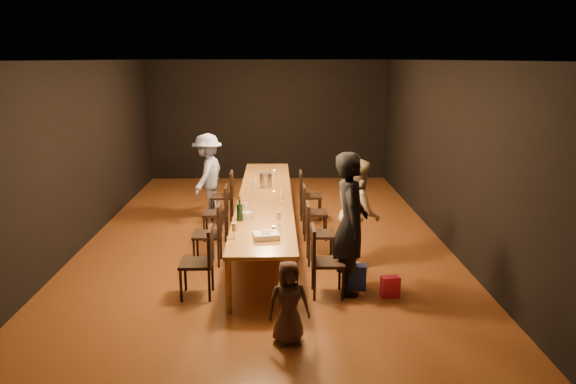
{
  "coord_description": "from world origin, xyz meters",
  "views": [
    {
      "loc": [
        0.18,
        -9.25,
        3.03
      ],
      "look_at": [
        0.37,
        -0.76,
        1.0
      ],
      "focal_mm": 35.0,
      "sensor_mm": 36.0,
      "label": 1
    }
  ],
  "objects_px": {
    "chair_right_2": "(315,212)",
    "chair_left_1": "(207,234)",
    "man_blue": "(208,175)",
    "child": "(289,302)",
    "chair_right_1": "(320,233)",
    "woman_birthday": "(351,223)",
    "table": "(265,199)",
    "chair_right_3": "(310,195)",
    "plate_stack": "(246,216)",
    "chair_left_2": "(215,213)",
    "chair_left_3": "(222,196)",
    "ice_bucket": "(266,179)",
    "champagne_bottle": "(240,209)",
    "chair_left_0": "(196,262)",
    "chair_right_0": "(328,261)",
    "woman_tan": "(358,212)",
    "birthday_cake": "(266,236)"
  },
  "relations": [
    {
      "from": "chair_right_0",
      "to": "table",
      "type": "bearing_deg",
      "value": -160.5
    },
    {
      "from": "chair_left_3",
      "to": "ice_bucket",
      "type": "relative_size",
      "value": 3.8
    },
    {
      "from": "chair_left_2",
      "to": "woman_birthday",
      "type": "xyz_separation_m",
      "value": [
        2.0,
        -2.29,
        0.48
      ]
    },
    {
      "from": "chair_right_1",
      "to": "plate_stack",
      "type": "relative_size",
      "value": 5.08
    },
    {
      "from": "chair_left_3",
      "to": "champagne_bottle",
      "type": "xyz_separation_m",
      "value": [
        0.51,
        -2.68,
        0.47
      ]
    },
    {
      "from": "chair_left_0",
      "to": "plate_stack",
      "type": "xyz_separation_m",
      "value": [
        0.6,
        1.01,
        0.34
      ]
    },
    {
      "from": "chair_left_0",
      "to": "man_blue",
      "type": "relative_size",
      "value": 0.58
    },
    {
      "from": "chair_right_3",
      "to": "woman_birthday",
      "type": "height_order",
      "value": "woman_birthday"
    },
    {
      "from": "chair_right_3",
      "to": "birthday_cake",
      "type": "xyz_separation_m",
      "value": [
        -0.8,
        -3.5,
        0.32
      ]
    },
    {
      "from": "chair_right_3",
      "to": "plate_stack",
      "type": "relative_size",
      "value": 5.08
    },
    {
      "from": "chair_left_3",
      "to": "plate_stack",
      "type": "height_order",
      "value": "chair_left_3"
    },
    {
      "from": "chair_left_3",
      "to": "birthday_cake",
      "type": "relative_size",
      "value": 2.53
    },
    {
      "from": "table",
      "to": "chair_left_1",
      "type": "relative_size",
      "value": 6.45
    },
    {
      "from": "chair_right_1",
      "to": "woman_tan",
      "type": "distance_m",
      "value": 0.65
    },
    {
      "from": "woman_tan",
      "to": "plate_stack",
      "type": "bearing_deg",
      "value": 90.16
    },
    {
      "from": "chair_right_2",
      "to": "man_blue",
      "type": "relative_size",
      "value": 0.58
    },
    {
      "from": "chair_right_2",
      "to": "chair_left_1",
      "type": "xyz_separation_m",
      "value": [
        -1.7,
        -1.2,
        0.0
      ]
    },
    {
      "from": "chair_left_0",
      "to": "man_blue",
      "type": "height_order",
      "value": "man_blue"
    },
    {
      "from": "table",
      "to": "chair_left_3",
      "type": "xyz_separation_m",
      "value": [
        -0.85,
        1.2,
        -0.24
      ]
    },
    {
      "from": "chair_right_3",
      "to": "chair_left_1",
      "type": "height_order",
      "value": "same"
    },
    {
      "from": "chair_right_1",
      "to": "birthday_cake",
      "type": "relative_size",
      "value": 2.53
    },
    {
      "from": "woman_birthday",
      "to": "child",
      "type": "bearing_deg",
      "value": 151.65
    },
    {
      "from": "chair_left_1",
      "to": "chair_left_2",
      "type": "bearing_deg",
      "value": 0.0
    },
    {
      "from": "chair_right_2",
      "to": "chair_left_0",
      "type": "height_order",
      "value": "same"
    },
    {
      "from": "chair_left_3",
      "to": "birthday_cake",
      "type": "xyz_separation_m",
      "value": [
        0.9,
        -3.5,
        0.32
      ]
    },
    {
      "from": "chair_right_1",
      "to": "champagne_bottle",
      "type": "xyz_separation_m",
      "value": [
        -1.19,
        -0.28,
        0.47
      ]
    },
    {
      "from": "chair_right_1",
      "to": "child",
      "type": "height_order",
      "value": "child"
    },
    {
      "from": "chair_left_1",
      "to": "champagne_bottle",
      "type": "distance_m",
      "value": 0.75
    },
    {
      "from": "chair_right_3",
      "to": "table",
      "type": "bearing_deg",
      "value": -35.31
    },
    {
      "from": "chair_left_1",
      "to": "plate_stack",
      "type": "distance_m",
      "value": 0.72
    },
    {
      "from": "chair_right_0",
      "to": "child",
      "type": "bearing_deg",
      "value": -23.24
    },
    {
      "from": "chair_right_0",
      "to": "child",
      "type": "xyz_separation_m",
      "value": [
        -0.54,
        -1.25,
        0.0
      ]
    },
    {
      "from": "birthday_cake",
      "to": "chair_left_1",
      "type": "bearing_deg",
      "value": 119.72
    },
    {
      "from": "ice_bucket",
      "to": "chair_right_3",
      "type": "bearing_deg",
      "value": 26.4
    },
    {
      "from": "chair_left_1",
      "to": "woman_tan",
      "type": "bearing_deg",
      "value": -91.55
    },
    {
      "from": "table",
      "to": "champagne_bottle",
      "type": "bearing_deg",
      "value": -102.87
    },
    {
      "from": "chair_left_1",
      "to": "man_blue",
      "type": "relative_size",
      "value": 0.58
    },
    {
      "from": "chair_right_2",
      "to": "champagne_bottle",
      "type": "height_order",
      "value": "champagne_bottle"
    },
    {
      "from": "woman_birthday",
      "to": "chair_left_0",
      "type": "bearing_deg",
      "value": 96.41
    },
    {
      "from": "chair_left_3",
      "to": "chair_right_2",
      "type": "bearing_deg",
      "value": -125.22
    },
    {
      "from": "chair_right_0",
      "to": "champagne_bottle",
      "type": "distance_m",
      "value": 1.57
    },
    {
      "from": "chair_right_0",
      "to": "chair_left_0",
      "type": "distance_m",
      "value": 1.7
    },
    {
      "from": "chair_left_2",
      "to": "plate_stack",
      "type": "bearing_deg",
      "value": -156.57
    },
    {
      "from": "table",
      "to": "child",
      "type": "relative_size",
      "value": 6.43
    },
    {
      "from": "chair_right_1",
      "to": "woman_birthday",
      "type": "xyz_separation_m",
      "value": [
        0.3,
        -1.09,
        0.48
      ]
    },
    {
      "from": "birthday_cake",
      "to": "table",
      "type": "bearing_deg",
      "value": 81.73
    },
    {
      "from": "chair_right_1",
      "to": "champagne_bottle",
      "type": "bearing_deg",
      "value": -76.65
    },
    {
      "from": "man_blue",
      "to": "birthday_cake",
      "type": "bearing_deg",
      "value": 32.17
    },
    {
      "from": "table",
      "to": "woman_birthday",
      "type": "xyz_separation_m",
      "value": [
        1.15,
        -2.29,
        0.24
      ]
    },
    {
      "from": "man_blue",
      "to": "child",
      "type": "bearing_deg",
      "value": 30.5
    }
  ]
}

